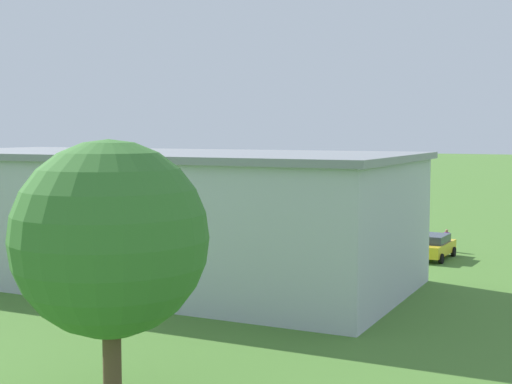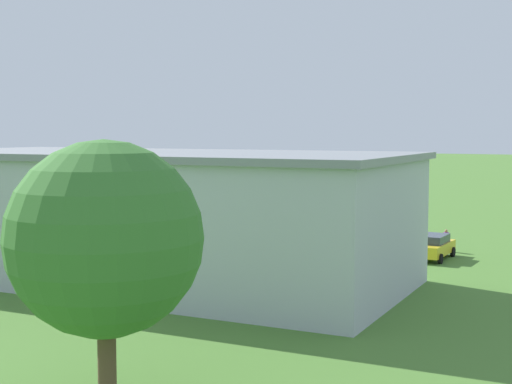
# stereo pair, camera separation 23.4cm
# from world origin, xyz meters

# --- Properties ---
(ground_plane) EXTENTS (400.00, 400.00, 0.00)m
(ground_plane) POSITION_xyz_m (0.00, 0.00, 0.00)
(ground_plane) COLOR #47752D
(hangar) EXTENTS (28.75, 13.46, 7.16)m
(hangar) POSITION_xyz_m (-5.45, 39.44, 3.59)
(hangar) COLOR #B7BCC6
(hangar) RESTS_ON ground_plane
(biplane) EXTENTS (7.21, 7.83, 4.10)m
(biplane) POSITION_xyz_m (2.96, 7.66, 4.15)
(biplane) COLOR silver
(car_yellow) EXTENTS (2.18, 4.55, 1.58)m
(car_yellow) POSITION_xyz_m (-17.97, 25.80, 0.83)
(car_yellow) COLOR gold
(car_yellow) RESTS_ON ground_plane
(car_silver) EXTENTS (2.49, 4.40, 1.59)m
(car_silver) POSITION_xyz_m (5.24, 24.43, 0.83)
(car_silver) COLOR #B7B7BC
(car_silver) RESTS_ON ground_plane
(car_orange) EXTENTS (2.20, 4.79, 1.60)m
(car_orange) POSITION_xyz_m (11.41, 24.94, 0.83)
(car_orange) COLOR orange
(car_orange) RESTS_ON ground_plane
(car_green) EXTENTS (2.03, 4.03, 1.66)m
(car_green) POSITION_xyz_m (18.75, 26.02, 0.86)
(car_green) COLOR #1E6B38
(car_green) RESTS_ON ground_plane
(person_at_fence_line) EXTENTS (0.48, 0.48, 1.64)m
(person_at_fence_line) POSITION_xyz_m (-0.82, 24.37, 0.81)
(person_at_fence_line) COLOR #B23333
(person_at_fence_line) RESTS_ON ground_plane
(person_near_hangar_door) EXTENTS (0.52, 0.52, 1.74)m
(person_near_hangar_door) POSITION_xyz_m (-11.97, 24.18, 0.87)
(person_near_hangar_door) COLOR #3F3F47
(person_near_hangar_door) RESTS_ON ground_plane
(person_watching_takeoff) EXTENTS (0.54, 0.54, 1.66)m
(person_watching_takeoff) POSITION_xyz_m (-13.29, 23.93, 0.82)
(person_watching_takeoff) COLOR #33723F
(person_watching_takeoff) RESTS_ON ground_plane
(person_beside_truck) EXTENTS (0.40, 0.40, 1.53)m
(person_beside_truck) POSITION_xyz_m (-18.05, 22.36, 0.75)
(person_beside_truck) COLOR orange
(person_beside_truck) RESTS_ON ground_plane
(person_by_parked_cars) EXTENTS (0.50, 0.50, 1.52)m
(person_by_parked_cars) POSITION_xyz_m (6.85, 27.35, 0.75)
(person_by_parked_cars) COLOR #B23333
(person_by_parked_cars) RESTS_ON ground_plane
(tree_at_field_edge) EXTENTS (5.83, 5.83, 8.06)m
(tree_at_field_edge) POSITION_xyz_m (-15.50, 56.17, 5.13)
(tree_at_field_edge) COLOR brown
(tree_at_field_edge) RESTS_ON ground_plane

